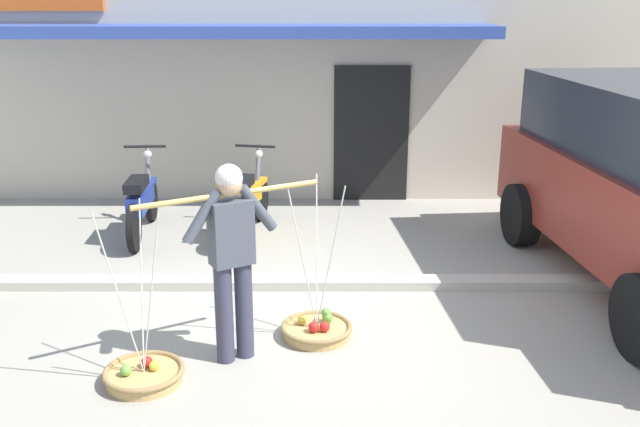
# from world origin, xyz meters

# --- Properties ---
(ground_plane) EXTENTS (90.00, 90.00, 0.00)m
(ground_plane) POSITION_xyz_m (0.00, 0.00, 0.00)
(ground_plane) COLOR #9E998C
(sidewalk_curb) EXTENTS (20.00, 0.24, 0.10)m
(sidewalk_curb) POSITION_xyz_m (0.00, 0.70, 0.05)
(sidewalk_curb) COLOR #BAB4A5
(sidewalk_curb) RESTS_ON ground
(fruit_vendor) EXTENTS (1.40, 0.82, 1.70)m
(fruit_vendor) POSITION_xyz_m (-0.58, -0.82, 0.98)
(fruit_vendor) COLOR #38384C
(fruit_vendor) RESTS_ON ground
(fruit_basket_left_side) EXTENTS (0.65, 0.65, 1.45)m
(fruit_basket_left_side) POSITION_xyz_m (0.11, -0.42, 0.08)
(fruit_basket_left_side) COLOR tan
(fruit_basket_left_side) RESTS_ON ground
(fruit_basket_right_side) EXTENTS (0.65, 0.65, 1.45)m
(fruit_basket_right_side) POSITION_xyz_m (-1.27, -1.21, 0.07)
(fruit_basket_right_side) COLOR tan
(fruit_basket_right_side) RESTS_ON ground
(motorcycle_nearest_shop) EXTENTS (0.54, 1.82, 1.09)m
(motorcycle_nearest_shop) POSITION_xyz_m (-2.13, 2.37, 0.45)
(motorcycle_nearest_shop) COLOR black
(motorcycle_nearest_shop) RESTS_ON ground
(motorcycle_second_in_row) EXTENTS (0.56, 1.80, 1.09)m
(motorcycle_second_in_row) POSITION_xyz_m (-0.81, 2.40, 0.45)
(motorcycle_second_in_row) COLOR black
(motorcycle_second_in_row) RESTS_ON ground
(storefront_building) EXTENTS (13.00, 6.00, 4.20)m
(storefront_building) POSITION_xyz_m (-1.06, 6.57, 2.10)
(storefront_building) COLOR beige
(storefront_building) RESTS_ON ground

